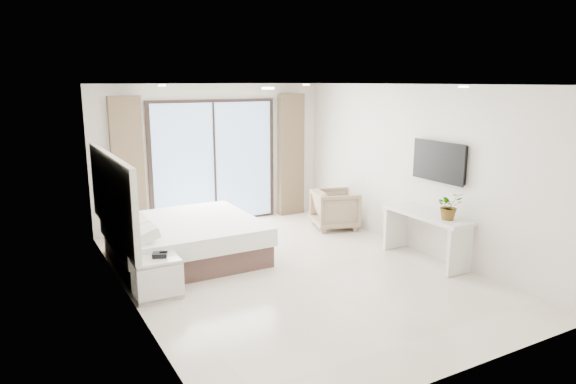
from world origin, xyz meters
The scene contains 8 objects.
ground centered at (0.00, 0.00, 0.00)m, with size 6.20×6.20×0.00m, color beige.
room_shell centered at (-0.20, 0.88, 1.58)m, with size 4.62×6.22×2.72m.
bed centered at (-1.21, 1.30, 0.32)m, with size 2.19×2.08×0.75m.
nightstand centered at (-1.98, 0.08, 0.26)m, with size 0.59×0.48×0.52m.
phone centered at (-1.92, 0.09, 0.56)m, with size 0.18×0.14×0.06m, color black.
console_desk centered at (2.04, -0.58, 0.56)m, with size 0.48×1.54×0.77m.
plant centered at (2.04, -1.02, 0.93)m, with size 0.37×0.41×0.32m, color #33662D.
armchair centered at (1.85, 1.61, 0.40)m, with size 0.78×0.73×0.81m, color #968262.
Camera 1 is at (-3.53, -6.19, 2.75)m, focal length 32.00 mm.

